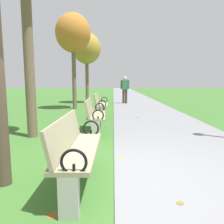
% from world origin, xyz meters
% --- Properties ---
extents(ground_plane, '(80.00, 80.00, 0.00)m').
position_xyz_m(ground_plane, '(0.00, 0.00, 0.00)').
color(ground_plane, '#386628').
extents(paved_walkway, '(2.95, 44.00, 0.02)m').
position_xyz_m(paved_walkway, '(1.47, 18.00, 0.01)').
color(paved_walkway, slate).
rests_on(paved_walkway, ground).
extents(park_bench_1, '(0.48, 1.60, 0.90)m').
position_xyz_m(park_bench_1, '(-0.50, -0.09, 0.49)').
color(park_bench_1, gray).
rests_on(park_bench_1, ground).
extents(park_bench_2, '(0.53, 1.62, 0.90)m').
position_xyz_m(park_bench_2, '(-0.50, 2.82, 0.49)').
color(park_bench_2, gray).
rests_on(park_bench_2, ground).
extents(park_bench_3, '(0.48, 1.60, 0.90)m').
position_xyz_m(park_bench_3, '(-0.50, 5.37, 0.49)').
color(park_bench_3, gray).
rests_on(park_bench_3, ground).
extents(tree_3, '(1.66, 1.66, 4.53)m').
position_xyz_m(tree_3, '(-1.92, 7.91, 3.57)').
color(tree_3, brown).
rests_on(tree_3, ground).
extents(tree_4, '(1.71, 1.71, 4.28)m').
position_xyz_m(tree_4, '(-1.65, 10.92, 3.30)').
color(tree_4, brown).
rests_on(tree_4, ground).
extents(pedestrian_walking, '(0.53, 0.22, 1.62)m').
position_xyz_m(pedestrian_walking, '(0.68, 10.50, 0.93)').
color(pedestrian_walking, '#3D3328').
rests_on(pedestrian_walking, paved_walkway).
extents(scattered_leaves, '(4.95, 9.37, 0.02)m').
position_xyz_m(scattered_leaves, '(0.24, 1.79, 0.01)').
color(scattered_leaves, '#BC842D').
rests_on(scattered_leaves, ground).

